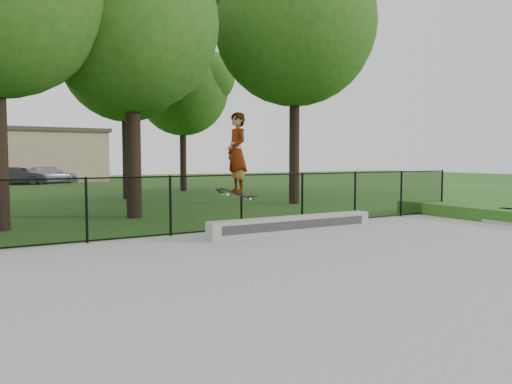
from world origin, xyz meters
TOP-DOWN VIEW (x-y plane):
  - ground at (0.00, 0.00)m, footprint 100.00×100.00m
  - concrete_slab at (0.00, 0.00)m, footprint 14.00×12.00m
  - grind_ledge at (0.85, 4.70)m, footprint 4.76×0.40m
  - car_b at (-2.76, 34.45)m, footprint 3.75×2.38m
  - car_c at (-0.51, 35.06)m, footprint 4.43×3.13m
  - skater_airborne at (-0.93, 4.44)m, footprint 0.81×0.70m
  - chainlink_fence at (0.00, 5.90)m, footprint 16.06×0.06m
  - tree_row at (-0.07, 14.08)m, footprint 20.75×18.13m
  - distant_building at (-2.00, 38.00)m, footprint 12.40×6.40m

SIDE VIEW (x-z plane):
  - ground at x=0.00m, z-range 0.00..0.00m
  - concrete_slab at x=0.00m, z-range 0.00..0.06m
  - grind_ledge at x=0.85m, z-range 0.06..0.50m
  - car_b at x=-2.76m, z-range 0.00..1.27m
  - car_c at x=-0.51m, z-range 0.00..1.28m
  - chainlink_fence at x=0.00m, z-range 0.06..1.56m
  - skater_airborne at x=-0.93m, z-range 1.05..3.11m
  - distant_building at x=-2.00m, z-range 0.01..4.31m
  - tree_row at x=-0.07m, z-range 1.15..12.19m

